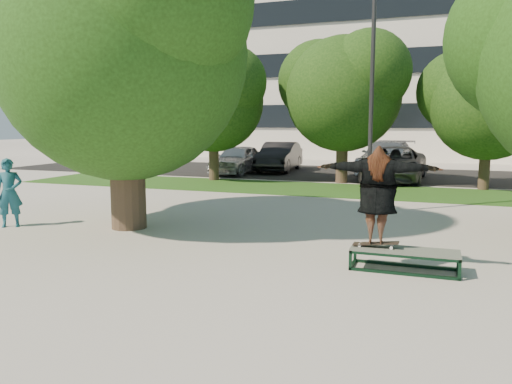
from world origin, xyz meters
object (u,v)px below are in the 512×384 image
at_px(lamppost, 371,100).
at_px(car_grey, 394,164).
at_px(grind_box, 404,260).
at_px(bystander, 9,193).
at_px(car_silver_a, 238,159).
at_px(tree_left, 122,41).
at_px(car_silver_b, 387,158).
at_px(car_dark, 279,157).

height_order(lamppost, car_grey, lamppost).
bearing_deg(grind_box, bystander, 176.39).
bearing_deg(car_grey, lamppost, -88.63).
bearing_deg(car_silver_a, bystander, -89.78).
distance_m(tree_left, grind_box, 7.98).
bearing_deg(car_silver_b, grind_box, -79.10).
height_order(grind_box, car_dark, car_dark).
relative_size(car_silver_a, car_grey, 0.79).
height_order(tree_left, car_dark, tree_left).
bearing_deg(lamppost, tree_left, -143.58).
bearing_deg(car_dark, bystander, -100.81).
xyz_separation_m(tree_left, car_silver_b, (4.79, 15.29, -3.60)).
bearing_deg(car_silver_a, tree_left, -78.03).
relative_size(lamppost, car_dark, 1.32).
xyz_separation_m(tree_left, car_grey, (5.34, 12.41, -3.68)).
distance_m(lamppost, car_dark, 12.75).
bearing_deg(grind_box, car_silver_b, 96.07).
height_order(tree_left, bystander, tree_left).
height_order(car_silver_a, car_grey, car_grey).
bearing_deg(bystander, car_dark, 47.36).
relative_size(lamppost, bystander, 3.64).
distance_m(bystander, car_grey, 15.60).
bearing_deg(grind_box, car_silver_a, 121.44).
distance_m(lamppost, car_grey, 8.83).
bearing_deg(car_dark, tree_left, -90.91).
relative_size(grind_box, car_grey, 0.34).
bearing_deg(car_dark, grind_box, -69.72).
height_order(lamppost, grind_box, lamppost).
bearing_deg(car_grey, bystander, -119.37).
relative_size(tree_left, bystander, 4.24).
xyz_separation_m(tree_left, lamppost, (5.29, 3.91, -1.27)).
bearing_deg(car_silver_a, lamppost, -48.06).
xyz_separation_m(car_silver_a, car_dark, (1.57, 1.95, 0.04)).
relative_size(lamppost, car_grey, 1.14).
xyz_separation_m(bystander, car_silver_b, (7.50, 16.25, -0.01)).
distance_m(grind_box, car_silver_b, 16.95).
xyz_separation_m(lamppost, car_grey, (0.04, 8.50, -2.41)).
relative_size(lamppost, grind_box, 3.39).
height_order(car_silver_a, car_dark, car_dark).
height_order(car_dark, car_grey, car_dark).
distance_m(tree_left, bystander, 4.59).
bearing_deg(tree_left, car_silver_a, 99.98).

